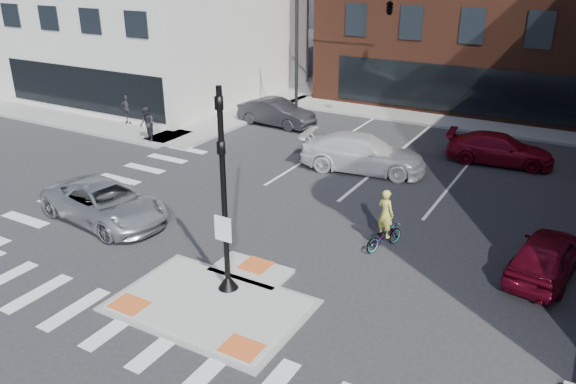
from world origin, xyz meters
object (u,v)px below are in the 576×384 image
Objects in this scene: pedestrian_b at (127,109)px; white_pickup at (363,153)px; silver_suv at (105,203)px; red_sedan at (547,255)px; bg_car_dark at (276,113)px; cyclist at (384,229)px; bg_car_red at (500,149)px; pedestrian_a at (147,124)px.

white_pickup is at bearing -18.31° from pedestrian_b.
silver_suv is 1.28× the size of red_sedan.
pedestrian_b is (-14.81, 0.15, 0.16)m from white_pickup.
bg_car_dark is 15.58m from cyclist.
bg_car_red is at bearing -63.89° from red_sedan.
cyclist is (-1.68, -10.80, 0.01)m from bg_car_red.
silver_suv is 15.20m from red_sedan.
cyclist is at bearing -64.59° from silver_suv.
red_sedan is 20.35m from pedestrian_a.
silver_suv is at bearing -29.85° from pedestrian_a.
pedestrian_a is at bearing 103.83° from bg_car_red.
pedestrian_b is at bearing 79.70° from white_pickup.
cyclist is 15.75m from pedestrian_a.
white_pickup is 1.23× the size of bg_car_dark.
bg_car_red is at bearing -31.74° from silver_suv.
bg_car_dark is at bearing 12.33° from pedestrian_b.
red_sedan is 2.30× the size of pedestrian_a.
bg_car_dark is at bearing -25.13° from red_sedan.
silver_suv is 3.17× the size of pedestrian_b.
pedestrian_a is at bearing 150.88° from bg_car_dark.
silver_suv is 13.18m from pedestrian_b.
bg_car_red is (5.25, 4.15, -0.12)m from white_pickup.
white_pickup is (6.15, 9.77, 0.09)m from silver_suv.
bg_car_dark is at bearing 82.54° from bg_car_red.
pedestrian_a is at bearing 41.20° from silver_suv.
white_pickup is at bearing 122.40° from bg_car_red.
white_pickup is 6.70m from bg_car_red.
red_sedan is 0.73× the size of white_pickup.
bg_car_red is at bearing -87.69° from bg_car_dark.
pedestrian_a reaches higher than silver_suv.
bg_car_red is 10.93m from cyclist.
bg_car_dark reaches higher than red_sedan.
bg_car_dark is 2.77× the size of pedestrian_b.
cyclist reaches higher than pedestrian_a.
pedestrian_b is at bearing 48.67° from silver_suv.
white_pickup reaches higher than bg_car_dark.
pedestrian_b is at bearing 95.32° from bg_car_red.
red_sedan is at bearing -149.81° from cyclist.
cyclist reaches higher than bg_car_red.
bg_car_red is at bearing 46.31° from pedestrian_a.
pedestrian_b is at bearing -6.45° from red_sedan.
silver_suv is 1.09× the size of bg_car_red.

